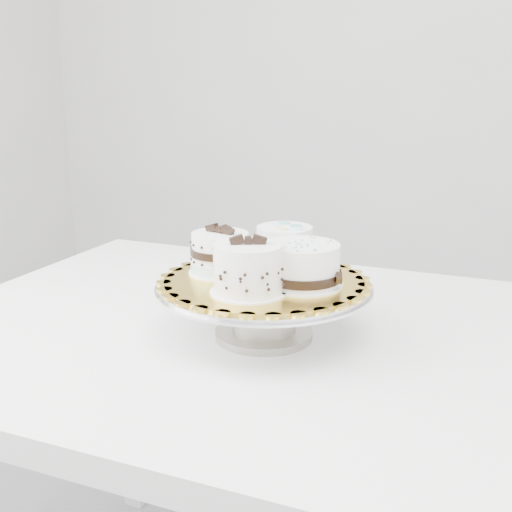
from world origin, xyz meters
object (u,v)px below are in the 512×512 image
at_px(table, 295,371).
at_px(cake_board, 264,281).
at_px(cake_banded, 220,255).
at_px(cake_dots, 284,246).
at_px(cake_ribbon, 303,266).
at_px(cake_stand, 264,300).
at_px(cake_swirl, 248,270).

bearing_deg(table, cake_board, -135.80).
xyz_separation_m(cake_banded, cake_dots, (0.08, 0.08, 0.00)).
distance_m(cake_banded, cake_ribbon, 0.14).
distance_m(table, cake_banded, 0.23).
bearing_deg(cake_board, cake_stand, -135.00).
distance_m(cake_swirl, cake_banded, 0.11).
relative_size(cake_stand, cake_dots, 2.98).
bearing_deg(cake_ribbon, cake_stand, 158.61).
bearing_deg(table, cake_stand, -135.80).
height_order(cake_swirl, cake_ribbon, cake_swirl).
bearing_deg(cake_banded, cake_ribbon, 9.82).
xyz_separation_m(cake_dots, cake_ribbon, (0.06, -0.09, -0.00)).
bearing_deg(cake_ribbon, cake_dots, 107.17).
distance_m(cake_stand, cake_swirl, 0.10).
bearing_deg(cake_board, table, 43.56).
height_order(cake_banded, cake_ribbon, cake_banded).
bearing_deg(cake_dots, cake_swirl, -93.14).
bearing_deg(cake_dots, cake_ribbon, -56.86).
height_order(cake_banded, cake_dots, cake_banded).
distance_m(cake_swirl, cake_dots, 0.15).
xyz_separation_m(table, cake_ribbon, (0.02, -0.04, 0.20)).
relative_size(cake_swirl, cake_banded, 1.22).
distance_m(cake_swirl, cake_ribbon, 0.09).
bearing_deg(cake_dots, cake_board, -95.51).
bearing_deg(cake_ribbon, cake_banded, 157.80).
bearing_deg(cake_ribbon, table, 101.88).
bearing_deg(cake_stand, cake_dots, 86.69).
height_order(cake_board, cake_banded, cake_banded).
distance_m(table, cake_dots, 0.21).
distance_m(cake_stand, cake_dots, 0.11).
bearing_deg(cake_stand, cake_board, 45.00).
bearing_deg(cake_stand, cake_banded, 175.30).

